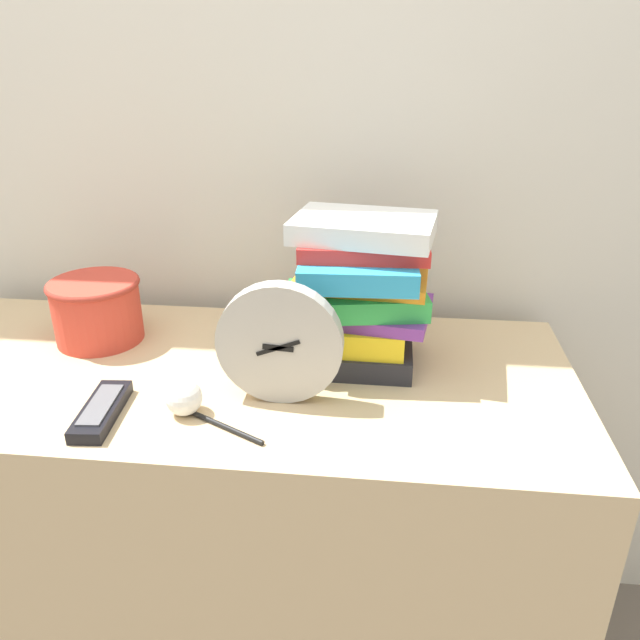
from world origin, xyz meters
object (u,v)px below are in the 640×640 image
at_px(basket, 97,308).
at_px(crumpled_paper_ball, 184,398).
at_px(pen, 222,426).
at_px(tv_remote, 101,410).
at_px(desk_clock, 280,344).
at_px(book_stack, 360,290).

bearing_deg(basket, crumpled_paper_ball, -44.42).
height_order(basket, pen, basket).
height_order(tv_remote, pen, tv_remote).
relative_size(tv_remote, crumpled_paper_ball, 2.76).
bearing_deg(basket, desk_clock, -24.99).
height_order(book_stack, pen, book_stack).
distance_m(book_stack, basket, 0.51).
relative_size(book_stack, tv_remote, 1.66).
relative_size(crumpled_paper_ball, pen, 0.40).
distance_m(tv_remote, pen, 0.19).
bearing_deg(desk_clock, crumpled_paper_ball, -157.66).
relative_size(desk_clock, tv_remote, 1.27).
distance_m(basket, pen, 0.42).
height_order(desk_clock, pen, desk_clock).
height_order(basket, tv_remote, basket).
relative_size(book_stack, basket, 1.53).
relative_size(desk_clock, book_stack, 0.76).
bearing_deg(crumpled_paper_ball, pen, -25.84).
bearing_deg(basket, tv_remote, -65.80).
xyz_separation_m(desk_clock, pen, (-0.07, -0.09, -0.10)).
bearing_deg(pen, crumpled_paper_ball, 154.16).
bearing_deg(tv_remote, crumpled_paper_ball, 10.12).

